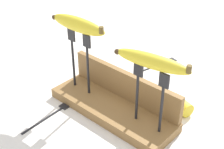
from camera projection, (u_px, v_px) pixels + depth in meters
name	position (u px, v px, depth m)	size (l,w,h in m)	color
ground_plane	(112.00, 113.00, 0.89)	(3.00, 3.00, 0.00)	silver
wooden_board	(112.00, 109.00, 0.89)	(0.38, 0.13, 0.03)	olive
board_backstop	(125.00, 85.00, 0.89)	(0.37, 0.02, 0.08)	olive
fork_stand_left	(79.00, 56.00, 0.89)	(0.09, 0.01, 0.18)	black
fork_stand_right	(149.00, 93.00, 0.76)	(0.10, 0.01, 0.17)	black
banana_raised_left	(77.00, 25.00, 0.84)	(0.19, 0.05, 0.04)	yellow
banana_raised_right	(151.00, 62.00, 0.71)	(0.19, 0.06, 0.04)	yellow
fork_fallen_near	(161.00, 64.00, 1.12)	(0.06, 0.18, 0.01)	black
fork_fallen_far	(54.00, 112.00, 0.89)	(0.03, 0.18, 0.01)	black
banana_chunk_near	(182.00, 106.00, 0.89)	(0.06, 0.05, 0.04)	yellow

